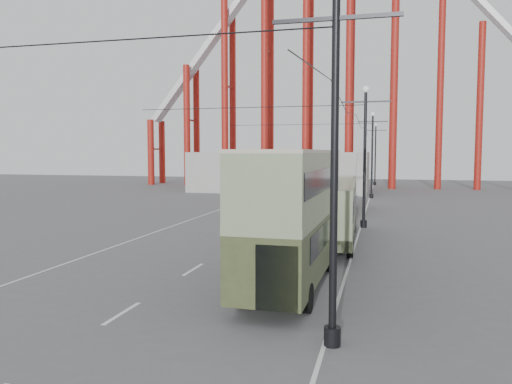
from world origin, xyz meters
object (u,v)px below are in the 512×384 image
(lamp_post_near, at_px, (336,36))
(single_decker_green, at_px, (330,209))
(pedestrian, at_px, (245,228))
(double_decker_bus, at_px, (293,210))
(single_decker_cream, at_px, (337,192))

(lamp_post_near, relative_size, single_decker_green, 0.91)
(pedestrian, bearing_deg, lamp_post_near, 77.38)
(lamp_post_near, distance_m, double_decker_bus, 7.72)
(double_decker_bus, relative_size, single_decker_cream, 1.03)
(single_decker_cream, bearing_deg, double_decker_bus, -87.32)
(single_decker_green, relative_size, pedestrian, 7.03)
(lamp_post_near, height_order, single_decker_cream, lamp_post_near)
(single_decker_green, bearing_deg, pedestrian, -162.08)
(lamp_post_near, bearing_deg, single_decker_green, 96.16)
(pedestrian, bearing_deg, double_decker_bus, 80.17)
(single_decker_green, bearing_deg, double_decker_bus, -94.75)
(double_decker_bus, bearing_deg, single_decker_green, 88.52)
(lamp_post_near, bearing_deg, double_decker_bus, 110.27)
(single_decker_green, xyz_separation_m, single_decker_cream, (-0.92, 15.04, -0.27))
(double_decker_bus, height_order, single_decker_green, double_decker_bus)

